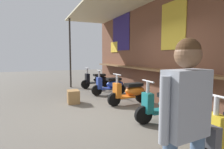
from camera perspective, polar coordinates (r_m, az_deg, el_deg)
ground_plane at (r=4.76m, az=-1.01°, el=-12.65°), size 31.45×31.45×0.00m
market_stall_facade at (r=5.52m, az=17.48°, el=9.29°), size 11.23×2.30×3.36m
scooter_black at (r=8.82m, az=-4.61°, el=-1.56°), size 0.47×1.40×0.97m
scooter_blue at (r=7.25m, az=-0.33°, el=-3.11°), size 0.46×1.40×0.97m
scooter_orange at (r=5.86m, az=5.69°, el=-5.26°), size 0.50×1.40×0.97m
scooter_teal at (r=4.49m, az=16.29°, el=-8.85°), size 0.50×1.40×0.97m
shopper_with_handbag at (r=1.74m, az=21.97°, el=-11.46°), size 0.30×0.65×1.65m
merchandise_crate at (r=6.07m, az=-11.81°, el=-6.71°), size 0.47×0.39×0.42m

